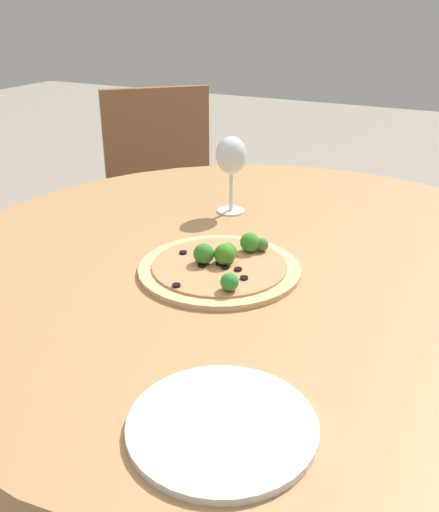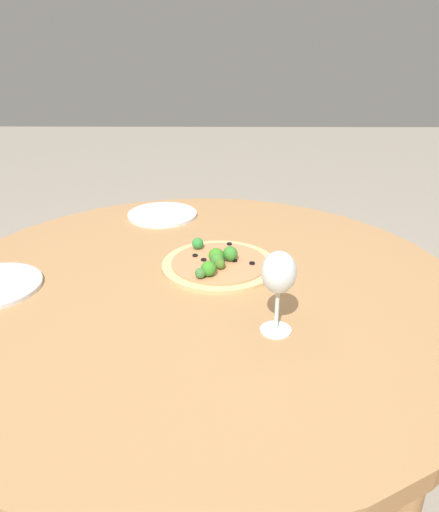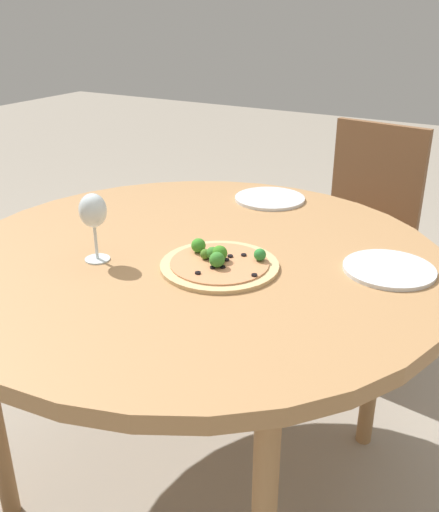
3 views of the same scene
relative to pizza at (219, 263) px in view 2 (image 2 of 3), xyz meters
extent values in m
plane|color=gray|center=(-0.05, -0.09, -0.76)|extent=(12.00, 12.00, 0.00)
cylinder|color=#A87A4C|center=(-0.05, -0.09, -0.03)|extent=(1.28, 1.28, 0.04)
cylinder|color=#A87A4C|center=(-0.44, 0.30, -0.41)|extent=(0.05, 0.05, 0.71)
cylinder|color=#A87A4C|center=(0.35, 0.30, -0.41)|extent=(0.05, 0.05, 0.71)
cylinder|color=tan|center=(0.00, 0.00, -0.01)|extent=(0.29, 0.29, 0.01)
cylinder|color=tan|center=(0.00, 0.00, 0.00)|extent=(0.24, 0.24, 0.00)
sphere|color=#2D8335|center=(-0.06, 0.08, 0.02)|extent=(0.03, 0.03, 0.03)
sphere|color=#3E7034|center=(-0.04, -0.08, 0.02)|extent=(0.03, 0.03, 0.03)
sphere|color=#397B2A|center=(0.00, -0.02, 0.02)|extent=(0.03, 0.03, 0.03)
sphere|color=#3A8321|center=(-0.01, 0.00, 0.02)|extent=(0.04, 0.04, 0.04)
sphere|color=#2D7235|center=(0.00, -0.01, 0.02)|extent=(0.03, 0.03, 0.03)
sphere|color=#367E2B|center=(0.03, 0.01, 0.02)|extent=(0.04, 0.04, 0.04)
sphere|color=#436F22|center=(0.00, -0.04, 0.02)|extent=(0.03, 0.03, 0.03)
sphere|color=#388625|center=(-0.02, -0.07, 0.02)|extent=(0.04, 0.04, 0.04)
cylinder|color=black|center=(-0.06, 0.04, 0.00)|extent=(0.01, 0.01, 0.00)
cylinder|color=black|center=(0.04, 0.01, 0.00)|extent=(0.01, 0.01, 0.00)
cylinder|color=black|center=(0.03, 0.11, 0.00)|extent=(0.01, 0.01, 0.00)
cylinder|color=black|center=(0.00, 0.00, 0.00)|extent=(0.01, 0.01, 0.00)
cylinder|color=black|center=(0.00, 0.00, 0.00)|extent=(0.01, 0.01, 0.00)
cylinder|color=black|center=(0.08, -0.01, 0.00)|extent=(0.01, 0.01, 0.00)
cylinder|color=black|center=(-0.04, 0.01, 0.00)|extent=(0.01, 0.01, 0.00)
cylinder|color=black|center=(0.03, 0.03, 0.00)|extent=(0.01, 0.01, 0.00)
cylinder|color=black|center=(-0.01, 0.01, 0.00)|extent=(0.01, 0.01, 0.00)
cylinder|color=silver|center=(0.12, -0.28, -0.01)|extent=(0.06, 0.06, 0.00)
cylinder|color=silver|center=(0.12, -0.28, 0.03)|extent=(0.01, 0.01, 0.08)
ellipsoid|color=silver|center=(0.12, -0.28, 0.12)|extent=(0.07, 0.07, 0.08)
cylinder|color=silver|center=(-0.18, 0.37, -0.01)|extent=(0.22, 0.22, 0.01)
camera|label=1|loc=(-0.41, 0.82, 0.44)|focal=40.00mm
camera|label=2|loc=(0.01, -1.12, 0.54)|focal=35.00mm
camera|label=3|loc=(1.09, 0.63, 0.58)|focal=40.00mm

